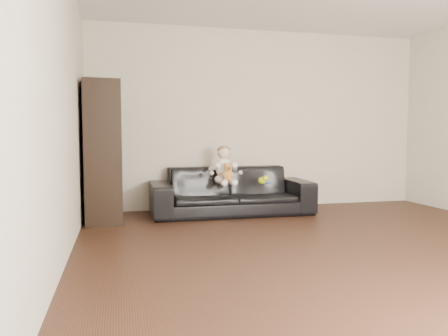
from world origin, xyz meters
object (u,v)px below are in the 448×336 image
object	(u,v)px
cabinet	(101,152)
toy_green	(262,181)
toy_blue_disc	(268,183)
sofa	(231,191)
toy_rattle	(262,181)
baby	(224,167)
teddy_bear	(228,172)

from	to	relation	value
cabinet	toy_green	world-z (taller)	cabinet
toy_blue_disc	sofa	bearing A→B (deg)	162.54
toy_rattle	sofa	bearing A→B (deg)	160.39
sofa	toy_blue_disc	world-z (taller)	sofa
sofa	toy_blue_disc	size ratio (longest dim) A/B	23.20
cabinet	baby	bearing A→B (deg)	-2.72
toy_green	toy_rattle	size ratio (longest dim) A/B	1.99
teddy_bear	toy_green	bearing A→B (deg)	-1.87
teddy_bear	toy_blue_disc	size ratio (longest dim) A/B	2.57
toy_green	toy_rattle	world-z (taller)	toy_green
sofa	toy_rattle	xyz separation A→B (m)	(0.39, -0.14, 0.14)
toy_rattle	toy_blue_disc	world-z (taller)	toy_rattle
teddy_bear	toy_rattle	xyz separation A→B (m)	(0.51, 0.14, -0.14)
toy_rattle	toy_blue_disc	size ratio (longest dim) A/B	0.76
toy_green	toy_blue_disc	bearing A→B (deg)	24.74
toy_green	toy_blue_disc	xyz separation A→B (m)	(0.09, 0.04, -0.04)
cabinet	toy_blue_disc	bearing A→B (deg)	-4.35
cabinet	teddy_bear	size ratio (longest dim) A/B	7.20
toy_blue_disc	toy_rattle	bearing A→B (deg)	174.06
teddy_bear	toy_blue_disc	xyz separation A→B (m)	(0.59, 0.13, -0.17)
sofa	cabinet	world-z (taller)	cabinet
baby	toy_green	distance (m)	0.54
toy_green	teddy_bear	bearing A→B (deg)	-170.10
sofa	cabinet	distance (m)	1.78
baby	toy_green	xyz separation A→B (m)	(0.51, -0.07, -0.18)
baby	toy_blue_disc	size ratio (longest dim) A/B	5.55
sofa	teddy_bear	world-z (taller)	teddy_bear
toy_rattle	teddy_bear	bearing A→B (deg)	-165.00
toy_rattle	toy_green	bearing A→B (deg)	-103.56
cabinet	toy_rattle	bearing A→B (deg)	-4.07
cabinet	toy_rattle	size ratio (longest dim) A/B	24.28
sofa	teddy_bear	bearing A→B (deg)	-112.50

